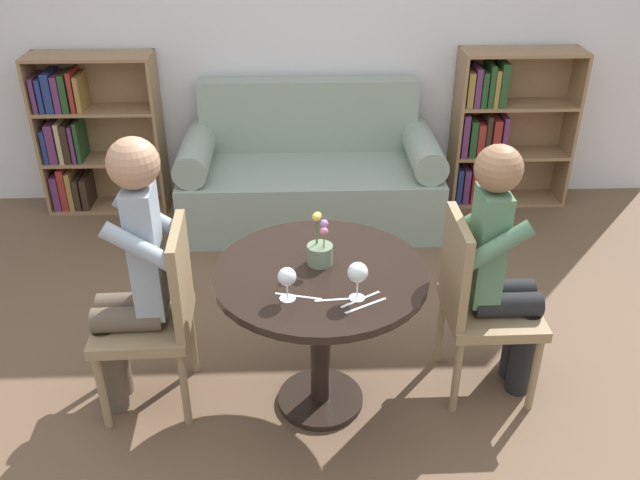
{
  "coord_description": "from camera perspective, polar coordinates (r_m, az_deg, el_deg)",
  "views": [
    {
      "loc": [
        -0.09,
        -2.4,
        2.24
      ],
      "look_at": [
        0.0,
        0.05,
        0.85
      ],
      "focal_mm": 38.0,
      "sensor_mm": 36.0,
      "label": 1
    }
  ],
  "objects": [
    {
      "name": "wine_glass_right",
      "position": [
        2.61,
        3.19,
        -2.84
      ],
      "size": [
        0.08,
        0.08,
        0.16
      ],
      "color": "white",
      "rests_on": "round_table"
    },
    {
      "name": "person_left",
      "position": [
        2.99,
        -15.55,
        -2.66
      ],
      "size": [
        0.42,
        0.35,
        1.31
      ],
      "rotation": [
        0.0,
        0.0,
        -1.54
      ],
      "color": "brown",
      "rests_on": "ground_plane"
    },
    {
      "name": "back_wall",
      "position": [
        4.78,
        -1.08,
        18.83
      ],
      "size": [
        5.2,
        0.05,
        2.7
      ],
      "color": "silver",
      "rests_on": "ground_plane"
    },
    {
      "name": "ground_plane",
      "position": [
        3.29,
        0.03,
        -13.4
      ],
      "size": [
        16.0,
        16.0,
        0.0
      ],
      "primitive_type": "plane",
      "color": "brown"
    },
    {
      "name": "wine_glass_left",
      "position": [
        2.62,
        -2.8,
        -3.2
      ],
      "size": [
        0.07,
        0.07,
        0.14
      ],
      "color": "white",
      "rests_on": "round_table"
    },
    {
      "name": "chair_left",
      "position": [
        3.09,
        -13.48,
        -5.85
      ],
      "size": [
        0.43,
        0.43,
        0.9
      ],
      "rotation": [
        0.0,
        0.0,
        -1.54
      ],
      "color": "#937A56",
      "rests_on": "ground_plane"
    },
    {
      "name": "flower_vase",
      "position": [
        2.86,
        0.08,
        -0.81
      ],
      "size": [
        0.11,
        0.11,
        0.24
      ],
      "color": "gray",
      "rests_on": "round_table"
    },
    {
      "name": "chair_right",
      "position": [
        3.16,
        13.11,
        -4.9
      ],
      "size": [
        0.42,
        0.42,
        0.9
      ],
      "rotation": [
        0.0,
        0.0,
        1.58
      ],
      "color": "#937A56",
      "rests_on": "ground_plane"
    },
    {
      "name": "knife_left_setting",
      "position": [
        2.63,
        3.87,
        -5.54
      ],
      "size": [
        0.17,
        0.1,
        0.0
      ],
      "color": "silver",
      "rests_on": "round_table"
    },
    {
      "name": "fork_right_setting",
      "position": [
        2.66,
        1.58,
        -5.03
      ],
      "size": [
        0.19,
        0.03,
        0.0
      ],
      "color": "silver",
      "rests_on": "round_table"
    },
    {
      "name": "knife_right_setting",
      "position": [
        2.68,
        -1.83,
        -4.76
      ],
      "size": [
        0.19,
        0.06,
        0.0
      ],
      "color": "silver",
      "rests_on": "round_table"
    },
    {
      "name": "bookshelf_right",
      "position": [
        5.05,
        14.69,
        9.07
      ],
      "size": [
        0.84,
        0.28,
        1.11
      ],
      "color": "#93704C",
      "rests_on": "ground_plane"
    },
    {
      "name": "bookshelf_left",
      "position": [
        5.06,
        -19.07,
        8.36
      ],
      "size": [
        0.84,
        0.28,
        1.11
      ],
      "color": "#93704C",
      "rests_on": "ground_plane"
    },
    {
      "name": "round_table",
      "position": [
        2.92,
        0.04,
        -5.09
      ],
      "size": [
        0.91,
        0.91,
        0.73
      ],
      "color": "black",
      "rests_on": "ground_plane"
    },
    {
      "name": "fork_left_setting",
      "position": [
        2.67,
        3.43,
        -5.02
      ],
      "size": [
        0.17,
        0.11,
        0.0
      ],
      "color": "silver",
      "rests_on": "round_table"
    },
    {
      "name": "couch",
      "position": [
        4.69,
        -0.85,
        5.26
      ],
      "size": [
        1.73,
        0.8,
        0.92
      ],
      "color": "gray",
      "rests_on": "ground_plane"
    },
    {
      "name": "person_right",
      "position": [
        3.09,
        15.04,
        -2.3
      ],
      "size": [
        0.42,
        0.34,
        1.24
      ],
      "rotation": [
        0.0,
        0.0,
        1.58
      ],
      "color": "black",
      "rests_on": "ground_plane"
    }
  ]
}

